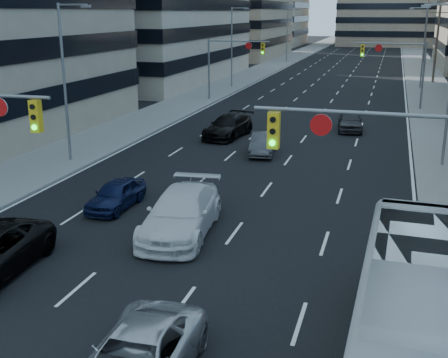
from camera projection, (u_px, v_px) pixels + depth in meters
road_surface at (362, 49)px, 131.36m from camera, size 18.00×300.00×0.02m
sidewalk_left at (313, 48)px, 134.48m from camera, size 5.00×300.00×0.15m
sidewalk_right at (413, 50)px, 128.20m from camera, size 5.00×300.00×0.15m
office_left_far at (228, 14)px, 108.07m from camera, size 20.00×30.00×16.00m
bg_block_left at (256, 5)px, 145.31m from camera, size 24.00×24.00×20.00m
signal_near_right at (388, 165)px, 16.07m from camera, size 6.59×0.33×6.00m
signal_far_left at (232, 57)px, 54.18m from camera, size 6.09×0.33×6.00m
signal_far_right at (397, 61)px, 49.98m from camera, size 6.09×0.33×6.00m
utility_pole_midblock at (437, 35)px, 67.61m from camera, size 2.20×0.28×11.00m
utility_pole_distant at (426, 28)px, 95.16m from camera, size 2.20×0.28×11.00m
streetlight_left_near at (66, 76)px, 31.74m from camera, size 2.03×0.22×9.00m
streetlight_left_mid at (233, 43)px, 63.87m from camera, size 2.03×0.22×9.00m
streetlight_left_far at (288, 32)px, 96.01m from camera, size 2.03×0.22×9.00m
streetlight_right_far at (423, 44)px, 62.82m from camera, size 2.03×0.22×9.00m
white_van at (181, 213)px, 22.29m from camera, size 3.05×6.23×1.74m
transit_bus at (418, 337)px, 12.43m from camera, size 3.08×11.79×3.26m
sedan_blue at (116, 194)px, 25.25m from camera, size 1.60×3.81×1.29m
sedan_grey_center at (263, 144)px, 34.87m from camera, size 1.93×4.18×1.33m
sedan_black_far at (228, 126)px, 39.51m from camera, size 2.85×5.57×1.55m
sedan_grey_right at (350, 121)px, 41.70m from camera, size 2.14×4.46×1.47m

